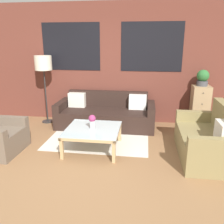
{
  "coord_description": "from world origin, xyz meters",
  "views": [
    {
      "loc": [
        0.84,
        -3.27,
        1.92
      ],
      "look_at": [
        0.19,
        1.28,
        0.55
      ],
      "focal_mm": 38.0,
      "sensor_mm": 36.0,
      "label": 1
    }
  ],
  "objects_px": {
    "couch_dark": "(106,115)",
    "potted_plant": "(203,78)",
    "settee_vintage": "(207,140)",
    "flower_vase": "(92,121)",
    "drawer_cabinet": "(200,107)",
    "floor_lamp": "(43,65)",
    "coffee_table": "(93,131)"
  },
  "relations": [
    {
      "from": "settee_vintage",
      "to": "flower_vase",
      "type": "height_order",
      "value": "settee_vintage"
    },
    {
      "from": "couch_dark",
      "to": "settee_vintage",
      "type": "bearing_deg",
      "value": -33.52
    },
    {
      "from": "potted_plant",
      "to": "floor_lamp",
      "type": "bearing_deg",
      "value": -178.2
    },
    {
      "from": "couch_dark",
      "to": "floor_lamp",
      "type": "bearing_deg",
      "value": 176.34
    },
    {
      "from": "couch_dark",
      "to": "potted_plant",
      "type": "distance_m",
      "value": 2.32
    },
    {
      "from": "potted_plant",
      "to": "flower_vase",
      "type": "bearing_deg",
      "value": -145.14
    },
    {
      "from": "drawer_cabinet",
      "to": "flower_vase",
      "type": "xyz_separation_m",
      "value": [
        -2.16,
        -1.51,
        0.08
      ]
    },
    {
      "from": "drawer_cabinet",
      "to": "potted_plant",
      "type": "distance_m",
      "value": 0.67
    },
    {
      "from": "floor_lamp",
      "to": "potted_plant",
      "type": "bearing_deg",
      "value": 1.8
    },
    {
      "from": "potted_plant",
      "to": "flower_vase",
      "type": "height_order",
      "value": "potted_plant"
    },
    {
      "from": "flower_vase",
      "to": "coffee_table",
      "type": "bearing_deg",
      "value": 61.72
    },
    {
      "from": "couch_dark",
      "to": "floor_lamp",
      "type": "relative_size",
      "value": 1.39
    },
    {
      "from": "settee_vintage",
      "to": "flower_vase",
      "type": "bearing_deg",
      "value": 179.76
    },
    {
      "from": "settee_vintage",
      "to": "flower_vase",
      "type": "xyz_separation_m",
      "value": [
        -2.0,
        0.01,
        0.25
      ]
    },
    {
      "from": "coffee_table",
      "to": "floor_lamp",
      "type": "distance_m",
      "value": 2.26
    },
    {
      "from": "settee_vintage",
      "to": "couch_dark",
      "type": "bearing_deg",
      "value": 146.48
    },
    {
      "from": "potted_plant",
      "to": "couch_dark",
      "type": "bearing_deg",
      "value": -174.41
    },
    {
      "from": "potted_plant",
      "to": "settee_vintage",
      "type": "bearing_deg",
      "value": -96.11
    },
    {
      "from": "settee_vintage",
      "to": "coffee_table",
      "type": "height_order",
      "value": "settee_vintage"
    },
    {
      "from": "flower_vase",
      "to": "floor_lamp",
      "type": "bearing_deg",
      "value": 136.28
    },
    {
      "from": "drawer_cabinet",
      "to": "potted_plant",
      "type": "bearing_deg",
      "value": 90.0
    },
    {
      "from": "settee_vintage",
      "to": "potted_plant",
      "type": "height_order",
      "value": "potted_plant"
    },
    {
      "from": "drawer_cabinet",
      "to": "flower_vase",
      "type": "bearing_deg",
      "value": -145.14
    },
    {
      "from": "floor_lamp",
      "to": "drawer_cabinet",
      "type": "bearing_deg",
      "value": 1.8
    },
    {
      "from": "coffee_table",
      "to": "drawer_cabinet",
      "type": "height_order",
      "value": "drawer_cabinet"
    },
    {
      "from": "coffee_table",
      "to": "flower_vase",
      "type": "bearing_deg",
      "value": -118.28
    },
    {
      "from": "couch_dark",
      "to": "settee_vintage",
      "type": "distance_m",
      "value": 2.36
    },
    {
      "from": "floor_lamp",
      "to": "flower_vase",
      "type": "xyz_separation_m",
      "value": [
        1.46,
        -1.39,
        -0.82
      ]
    },
    {
      "from": "coffee_table",
      "to": "flower_vase",
      "type": "xyz_separation_m",
      "value": [
        -0.01,
        -0.01,
        0.21
      ]
    },
    {
      "from": "couch_dark",
      "to": "drawer_cabinet",
      "type": "bearing_deg",
      "value": 5.59
    },
    {
      "from": "couch_dark",
      "to": "potted_plant",
      "type": "relative_size",
      "value": 6.28
    },
    {
      "from": "settee_vintage",
      "to": "drawer_cabinet",
      "type": "distance_m",
      "value": 1.53
    }
  ]
}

